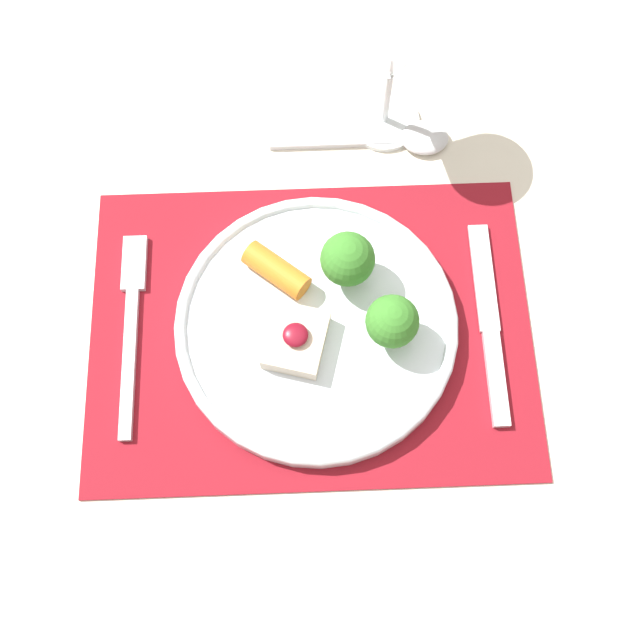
{
  "coord_description": "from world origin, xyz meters",
  "views": [
    {
      "loc": [
        -0.0,
        -0.25,
        1.43
      ],
      "look_at": [
        0.01,
        0.0,
        0.75
      ],
      "focal_mm": 42.0,
      "sensor_mm": 36.0,
      "label": 1
    }
  ],
  "objects_px": {
    "spoon": "(408,139)",
    "wine_glass_near": "(397,53)",
    "knife": "(494,335)",
    "fork": "(135,318)",
    "dinner_plate": "(324,319)"
  },
  "relations": [
    {
      "from": "spoon",
      "to": "fork",
      "type": "bearing_deg",
      "value": -147.35
    },
    {
      "from": "fork",
      "to": "spoon",
      "type": "height_order",
      "value": "spoon"
    },
    {
      "from": "dinner_plate",
      "to": "knife",
      "type": "height_order",
      "value": "dinner_plate"
    },
    {
      "from": "fork",
      "to": "wine_glass_near",
      "type": "height_order",
      "value": "wine_glass_near"
    },
    {
      "from": "dinner_plate",
      "to": "wine_glass_near",
      "type": "relative_size",
      "value": 1.75
    },
    {
      "from": "fork",
      "to": "knife",
      "type": "height_order",
      "value": "knife"
    },
    {
      "from": "dinner_plate",
      "to": "wine_glass_near",
      "type": "bearing_deg",
      "value": 71.57
    },
    {
      "from": "dinner_plate",
      "to": "spoon",
      "type": "relative_size",
      "value": 1.42
    },
    {
      "from": "spoon",
      "to": "wine_glass_near",
      "type": "bearing_deg",
      "value": 125.28
    },
    {
      "from": "knife",
      "to": "fork",
      "type": "bearing_deg",
      "value": 176.89
    },
    {
      "from": "wine_glass_near",
      "to": "fork",
      "type": "bearing_deg",
      "value": -139.89
    },
    {
      "from": "wine_glass_near",
      "to": "knife",
      "type": "bearing_deg",
      "value": -70.97
    },
    {
      "from": "dinner_plate",
      "to": "fork",
      "type": "xyz_separation_m",
      "value": [
        -0.19,
        0.01,
        -0.01
      ]
    },
    {
      "from": "knife",
      "to": "wine_glass_near",
      "type": "distance_m",
      "value": 0.29
    },
    {
      "from": "knife",
      "to": "wine_glass_near",
      "type": "relative_size",
      "value": 1.34
    }
  ]
}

